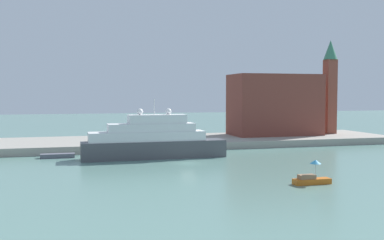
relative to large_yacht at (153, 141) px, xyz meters
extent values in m
plane|color=slate|center=(4.51, -7.73, -3.10)|extent=(400.00, 400.00, 0.00)
cube|color=gray|center=(4.51, 19.39, -2.33)|extent=(110.00, 22.23, 1.54)
cube|color=#4C4C51|center=(0.31, 0.00, -1.54)|extent=(25.76, 4.57, 3.12)
cube|color=white|center=(-0.98, 0.00, 0.86)|extent=(20.61, 4.20, 1.70)
cube|color=white|center=(-0.21, 0.00, 2.43)|extent=(15.46, 3.84, 1.43)
cube|color=white|center=(0.83, 0.00, 3.92)|extent=(10.31, 3.47, 1.57)
cylinder|color=silver|center=(0.31, 0.00, 6.12)|extent=(0.16, 0.16, 2.82)
sphere|color=white|center=(2.89, 0.00, 5.26)|extent=(1.11, 1.11, 1.11)
sphere|color=white|center=(-2.27, 0.00, 5.26)|extent=(1.11, 1.11, 1.11)
cube|color=#C66019|center=(15.27, -28.66, -2.75)|extent=(4.94, 1.38, 0.71)
cube|color=#8C6647|center=(14.53, -28.66, -2.11)|extent=(2.17, 1.10, 0.55)
cylinder|color=#B2B2B2|center=(15.77, -28.66, -1.44)|extent=(0.06, 0.06, 1.90)
cone|color=teal|center=(15.77, -28.66, -0.24)|extent=(1.43, 1.43, 0.50)
cube|color=#595966|center=(-16.48, 4.96, -2.73)|extent=(5.98, 1.91, 0.75)
cube|color=brown|center=(34.04, 21.27, 5.77)|extent=(21.25, 10.87, 14.67)
cube|color=brown|center=(49.07, 21.06, 7.71)|extent=(2.64, 2.64, 18.55)
cone|color=#387A5B|center=(49.07, 21.06, 19.40)|extent=(3.43, 3.43, 4.82)
cube|color=black|center=(-7.00, 15.80, -1.13)|extent=(4.32, 1.83, 0.87)
cube|color=#262D33|center=(-7.21, 15.80, -0.35)|extent=(2.59, 1.64, 0.68)
cylinder|color=maroon|center=(-2.88, 9.97, -0.77)|extent=(0.36, 0.36, 1.59)
sphere|color=tan|center=(-2.88, 9.97, 0.15)|extent=(0.24, 0.24, 0.24)
cylinder|color=black|center=(9.39, 9.41, -1.12)|extent=(0.54, 0.54, 0.89)
camera|label=1|loc=(-14.74, -79.95, 8.40)|focal=42.55mm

